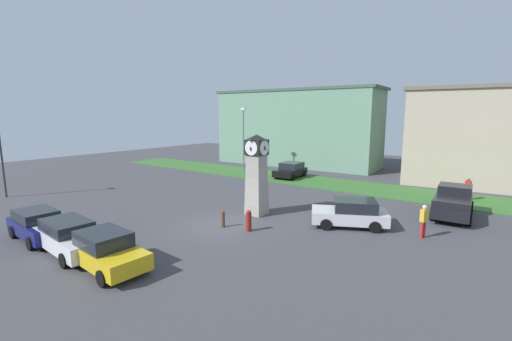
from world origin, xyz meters
The scene contains 16 objects.
ground_plane centered at (0.00, 0.00, 0.00)m, with size 80.75×80.75×0.00m, color #424247.
clock_tower centered at (0.27, 3.09, 2.54)m, with size 1.48×1.46×5.05m.
bollard_near_tower centered at (1.80, 0.26, 0.59)m, with size 0.31×0.31×1.17m.
bollard_mid_row centered at (0.24, -0.07, 0.49)m, with size 0.21×0.21×0.97m.
car_navy_sedan centered at (-6.08, -7.00, 0.76)m, with size 4.05×2.00×1.48m.
car_near_tower centered at (-3.02, -6.91, 0.76)m, with size 4.59×2.11×1.49m.
car_by_building centered at (-0.07, -6.83, 0.78)m, with size 3.96×2.08×1.55m.
car_far_lot centered at (-4.45, 15.30, 0.77)m, with size 2.29×4.02×1.51m.
car_silver_hatch centered at (5.95, 4.32, 0.78)m, with size 4.57×3.60×1.55m.
pickup_truck centered at (10.37, 9.81, 0.93)m, with size 2.32×5.10×1.85m.
pedestrian_near_bench centered at (9.64, 4.75, 1.00)m, with size 0.37×0.46×1.74m.
pedestrian_by_cars centered at (10.71, 14.98, 0.98)m, with size 0.43×0.30×1.71m.
street_lamp_near_road centered at (-10.18, 14.95, 3.97)m, with size 0.50×0.24×6.93m.
street_lamp_far_side centered at (-17.81, -4.66, 3.57)m, with size 0.50×0.24×6.16m.
warehouse_blue_far centered at (-8.53, 23.48, 4.61)m, with size 20.66×7.23×9.20m.
grass_verge_far centered at (-2.86, 14.80, 0.02)m, with size 48.45×5.37×0.04m, color #386B2D.
Camera 1 is at (12.67, -13.87, 6.30)m, focal length 24.00 mm.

